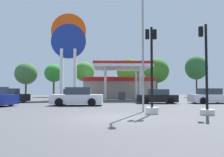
% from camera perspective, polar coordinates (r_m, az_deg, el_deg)
% --- Properties ---
extents(ground_plane, '(90.00, 90.00, 0.00)m').
position_cam_1_polar(ground_plane, '(12.23, -0.41, -9.36)').
color(ground_plane, '#47474C').
rests_on(ground_plane, ground).
extents(gas_station, '(10.85, 12.55, 4.79)m').
position_cam_1_polar(gas_station, '(36.28, 1.74, -1.63)').
color(gas_station, gray).
rests_on(gas_station, ground).
extents(station_pole_sign, '(4.75, 0.56, 11.77)m').
position_cam_1_polar(station_pole_sign, '(32.65, -10.57, 8.10)').
color(station_pole_sign, white).
rests_on(station_pole_sign, ground).
extents(car_1, '(4.03, 1.94, 1.42)m').
position_cam_1_polar(car_1, '(23.98, 10.96, -4.44)').
color(car_1, black).
rests_on(car_1, ground).
extents(car_2, '(4.56, 2.24, 1.60)m').
position_cam_1_polar(car_2, '(20.76, -8.42, -4.54)').
color(car_2, black).
rests_on(car_2, ground).
extents(car_3, '(4.37, 2.26, 1.51)m').
position_cam_1_polar(car_3, '(25.73, 22.88, -4.07)').
color(car_3, black).
rests_on(car_3, ground).
extents(car_4, '(4.27, 2.45, 1.44)m').
position_cam_1_polar(car_4, '(25.43, -9.47, -4.33)').
color(car_4, black).
rests_on(car_4, ground).
extents(car_5, '(4.48, 2.64, 1.51)m').
position_cam_1_polar(car_5, '(27.69, -23.98, -3.93)').
color(car_5, black).
rests_on(car_5, ground).
extents(traffic_signal_0, '(0.78, 0.78, 5.10)m').
position_cam_1_polar(traffic_signal_0, '(14.06, 22.03, -2.55)').
color(traffic_signal_0, silver).
rests_on(traffic_signal_0, ground).
extents(traffic_signal_1, '(0.74, 0.74, 5.06)m').
position_cam_1_polar(traffic_signal_1, '(13.74, 9.68, -1.69)').
color(traffic_signal_1, silver).
rests_on(traffic_signal_1, ground).
extents(tree_0, '(4.03, 4.03, 6.25)m').
position_cam_1_polar(tree_0, '(45.64, -20.24, 1.11)').
color(tree_0, brown).
rests_on(tree_0, ground).
extents(tree_1, '(3.36, 3.36, 5.87)m').
position_cam_1_polar(tree_1, '(43.38, -14.00, 1.23)').
color(tree_1, brown).
rests_on(tree_1, ground).
extents(tree_2, '(3.51, 3.51, 6.32)m').
position_cam_1_polar(tree_2, '(42.46, -6.75, 1.64)').
color(tree_2, brown).
rests_on(tree_2, ground).
extents(tree_3, '(4.54, 4.54, 7.16)m').
position_cam_1_polar(tree_3, '(43.91, 4.12, 1.87)').
color(tree_3, brown).
rests_on(tree_3, ground).
extents(tree_4, '(4.52, 4.52, 6.93)m').
position_cam_1_polar(tree_4, '(42.92, 10.77, 1.84)').
color(tree_4, brown).
rests_on(tree_4, ground).
extents(tree_5, '(4.03, 4.03, 7.50)m').
position_cam_1_polar(tree_5, '(45.51, 19.88, 2.45)').
color(tree_5, brown).
rests_on(tree_5, ground).
extents(corner_streetlamp, '(0.24, 1.48, 7.80)m').
position_cam_1_polar(corner_streetlamp, '(15.12, 7.66, 9.58)').
color(corner_streetlamp, gray).
rests_on(corner_streetlamp, ground).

